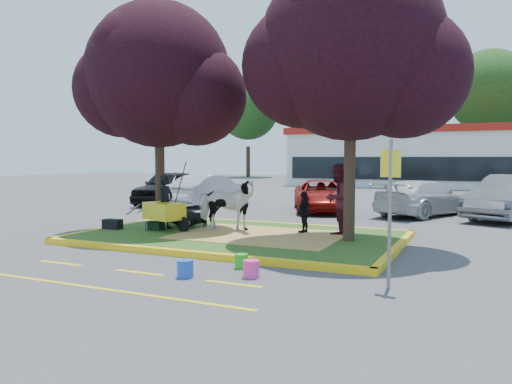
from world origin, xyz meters
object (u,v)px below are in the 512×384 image
at_px(bucket_pink, 251,269).
at_px(car_black, 169,187).
at_px(sign_post, 390,197).
at_px(bucket_green, 241,261).
at_px(handler, 166,202).
at_px(bucket_blue, 185,269).
at_px(wheelbarrow, 164,211).
at_px(calf, 184,218).
at_px(car_silver, 210,190).
at_px(cow, 226,205).

height_order(bucket_pink, car_black, car_black).
xyz_separation_m(sign_post, bucket_green, (-2.90, 0.35, -1.38)).
relative_size(bucket_green, bucket_pink, 0.89).
height_order(handler, bucket_blue, handler).
xyz_separation_m(bucket_green, car_black, (-9.04, 10.60, 0.64)).
relative_size(wheelbarrow, bucket_green, 7.21).
xyz_separation_m(wheelbarrow, car_black, (-5.32, 7.89, 0.10)).
bearing_deg(car_black, wheelbarrow, -64.55).
distance_m(bucket_pink, car_black, 14.74).
distance_m(calf, car_black, 8.71).
distance_m(bucket_blue, car_black, 14.45).
relative_size(bucket_green, bucket_blue, 0.88).
bearing_deg(calf, bucket_blue, -39.96).
xyz_separation_m(sign_post, car_black, (-11.94, 10.95, -0.74)).
relative_size(wheelbarrow, car_black, 0.44).
relative_size(car_black, car_silver, 1.08).
bearing_deg(handler, cow, -75.24).
relative_size(calf, bucket_green, 3.88).
relative_size(bucket_green, car_black, 0.06).
bearing_deg(cow, bucket_blue, -168.62).
distance_m(cow, car_silver, 8.77).
relative_size(cow, bucket_blue, 5.30).
height_order(bucket_pink, car_silver, car_silver).
height_order(calf, sign_post, sign_post).
relative_size(handler, car_black, 0.33).
distance_m(car_black, car_silver, 2.15).
bearing_deg(car_silver, handler, 119.39).
xyz_separation_m(wheelbarrow, bucket_pink, (4.22, -3.32, -0.53)).
bearing_deg(handler, calf, -8.88).
distance_m(wheelbarrow, bucket_blue, 4.96).
xyz_separation_m(calf, handler, (-0.14, -0.75, 0.52)).
distance_m(sign_post, bucket_blue, 3.82).
bearing_deg(car_black, cow, -54.86).
height_order(calf, car_silver, car_silver).
bearing_deg(bucket_green, calf, 135.07).
relative_size(sign_post, car_black, 0.54).
relative_size(wheelbarrow, bucket_pink, 6.41).
xyz_separation_m(handler, wheelbarrow, (0.14, -0.25, -0.23)).
bearing_deg(bucket_blue, calf, 123.02).
distance_m(bucket_green, car_silver, 12.76).
height_order(bucket_green, bucket_pink, bucket_pink).
bearing_deg(handler, bucket_green, -125.90).
relative_size(wheelbarrow, bucket_blue, 6.35).
height_order(bucket_green, car_black, car_black).
bearing_deg(bucket_blue, sign_post, 12.17).
xyz_separation_m(calf, wheelbarrow, (-0.00, -1.00, 0.30)).
bearing_deg(bucket_blue, bucket_pink, 24.23).
distance_m(wheelbarrow, car_silver, 8.62).
bearing_deg(handler, bucket_pink, -127.73).
height_order(wheelbarrow, car_silver, car_silver).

